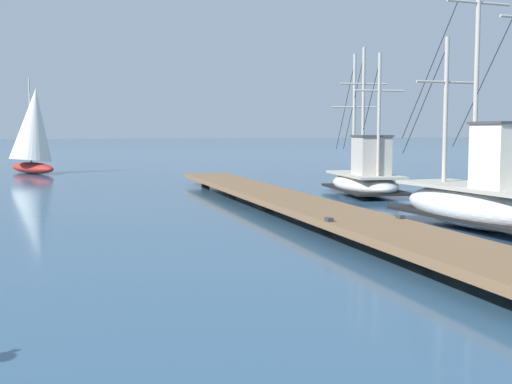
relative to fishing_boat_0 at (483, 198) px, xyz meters
name	(u,v)px	position (x,y,z in m)	size (l,w,h in m)	color
floating_dock	(292,202)	(-3.25, 3.79, -0.35)	(2.82, 23.15, 0.53)	brown
fishing_boat_0	(483,198)	(0.00, 0.00, 0.00)	(2.09, 5.94, 6.87)	silver
fishing_boat_1	(366,178)	(1.29, 8.18, -0.09)	(2.60, 5.97, 5.21)	silver
distant_sailboat	(33,130)	(-9.72, 24.69, 1.58)	(3.25, 4.43, 5.08)	#AD2823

